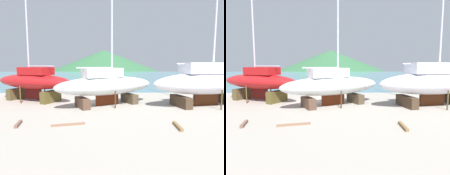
{
  "view_description": "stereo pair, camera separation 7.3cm",
  "coord_description": "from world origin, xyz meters",
  "views": [
    {
      "loc": [
        1.86,
        -20.31,
        3.8
      ],
      "look_at": [
        2.22,
        -1.31,
        1.62
      ],
      "focal_mm": 30.98,
      "sensor_mm": 36.0,
      "label": 1
    },
    {
      "loc": [
        1.93,
        -20.31,
        3.8
      ],
      "look_at": [
        2.22,
        -1.31,
        1.62
      ],
      "focal_mm": 30.98,
      "sensor_mm": 36.0,
      "label": 2
    }
  ],
  "objects": [
    {
      "name": "sailboat_far_slipway",
      "position": [
        -6.23,
        0.51,
        2.13
      ],
      "size": [
        10.19,
        7.08,
        15.63
      ],
      "rotation": [
        0.0,
        0.0,
        2.68
      ],
      "color": "brown",
      "rests_on": "ground"
    },
    {
      "name": "sea_water",
      "position": [
        0.0,
        52.85,
        0.0
      ],
      "size": [
        170.18,
        92.84,
        0.01
      ],
      "primitive_type": "cube",
      "color": "teal",
      "rests_on": "ground"
    },
    {
      "name": "sailboat_mid_port",
      "position": [
        1.71,
        -2.1,
        1.99
      ],
      "size": [
        10.21,
        7.21,
        17.32
      ],
      "rotation": [
        0.0,
        0.0,
        0.49
      ],
      "color": "#4C3D2C",
      "rests_on": "ground"
    },
    {
      "name": "ground_plane",
      "position": [
        0.0,
        -4.15,
        0.0
      ],
      "size": [
        42.55,
        42.55,
        0.0
      ],
      "primitive_type": "plane",
      "color": "gray"
    },
    {
      "name": "headland_hill",
      "position": [
        -1.93,
        155.09,
        0.0
      ],
      "size": [
        178.34,
        178.34,
        34.83
      ],
      "primitive_type": "cone",
      "color": "#31623C",
      "rests_on": "ground"
    },
    {
      "name": "timber_plank_near",
      "position": [
        -3.89,
        -8.24,
        0.09
      ],
      "size": [
        0.45,
        1.38,
        0.18
      ],
      "primitive_type": "cube",
      "rotation": [
        0.0,
        0.0,
        1.77
      ],
      "color": "brown",
      "rests_on": "ground"
    },
    {
      "name": "timber_short_cross",
      "position": [
        6.11,
        -8.87,
        0.09
      ],
      "size": [
        0.26,
        1.62,
        0.17
      ],
      "primitive_type": "cube",
      "rotation": [
        0.0,
        0.0,
        1.52
      ],
      "color": "brown",
      "rests_on": "ground"
    },
    {
      "name": "timber_plank_far",
      "position": [
        -0.7,
        -8.35,
        0.06
      ],
      "size": [
        2.1,
        0.68,
        0.13
      ],
      "primitive_type": "cube",
      "rotation": [
        0.0,
        0.0,
        0.25
      ],
      "color": "#89624A",
      "rests_on": "ground"
    },
    {
      "name": "sailboat_large_starboard",
      "position": [
        11.12,
        -2.39,
        2.22
      ],
      "size": [
        11.24,
        5.45,
        17.91
      ],
      "rotation": [
        0.0,
        0.0,
        0.19
      ],
      "color": "#432F1C",
      "rests_on": "ground"
    }
  ]
}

